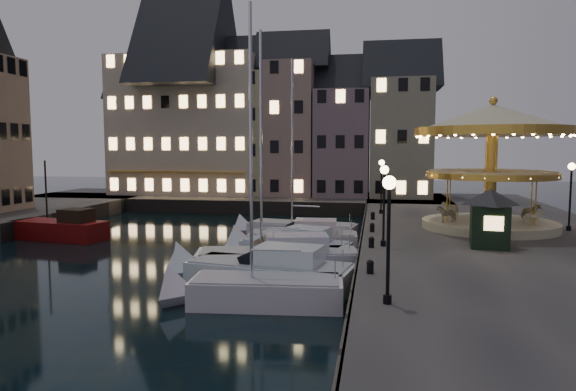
% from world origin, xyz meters
% --- Properties ---
extents(ground, '(160.00, 160.00, 0.00)m').
position_xyz_m(ground, '(0.00, 0.00, 0.00)').
color(ground, black).
rests_on(ground, ground).
extents(quay_east, '(16.00, 56.00, 1.30)m').
position_xyz_m(quay_east, '(14.00, 6.00, 0.65)').
color(quay_east, '#474442').
rests_on(quay_east, ground).
extents(quay_north, '(44.00, 12.00, 1.30)m').
position_xyz_m(quay_north, '(-8.00, 28.00, 0.65)').
color(quay_north, '#474442').
rests_on(quay_north, ground).
extents(quaywall_e, '(0.15, 44.00, 1.30)m').
position_xyz_m(quaywall_e, '(6.00, 6.00, 0.65)').
color(quaywall_e, '#47423A').
rests_on(quaywall_e, ground).
extents(quaywall_n, '(48.00, 0.15, 1.30)m').
position_xyz_m(quaywall_n, '(-6.00, 22.00, 0.65)').
color(quaywall_n, '#47423A').
rests_on(quaywall_n, ground).
extents(streetlamp_a, '(0.44, 0.44, 4.17)m').
position_xyz_m(streetlamp_a, '(7.20, -9.00, 4.02)').
color(streetlamp_a, black).
rests_on(streetlamp_a, quay_east).
extents(streetlamp_b, '(0.44, 0.44, 4.17)m').
position_xyz_m(streetlamp_b, '(7.20, 1.00, 4.02)').
color(streetlamp_b, black).
rests_on(streetlamp_b, quay_east).
extents(streetlamp_c, '(0.44, 0.44, 4.17)m').
position_xyz_m(streetlamp_c, '(7.20, 14.50, 4.02)').
color(streetlamp_c, black).
rests_on(streetlamp_c, quay_east).
extents(streetlamp_d, '(0.44, 0.44, 4.17)m').
position_xyz_m(streetlamp_d, '(18.50, 8.00, 4.02)').
color(streetlamp_d, black).
rests_on(streetlamp_d, quay_east).
extents(bollard_a, '(0.30, 0.30, 0.57)m').
position_xyz_m(bollard_a, '(6.60, -5.00, 1.60)').
color(bollard_a, black).
rests_on(bollard_a, quay_east).
extents(bollard_b, '(0.30, 0.30, 0.57)m').
position_xyz_m(bollard_b, '(6.60, 0.50, 1.60)').
color(bollard_b, black).
rests_on(bollard_b, quay_east).
extents(bollard_c, '(0.30, 0.30, 0.57)m').
position_xyz_m(bollard_c, '(6.60, 5.50, 1.60)').
color(bollard_c, black).
rests_on(bollard_c, quay_east).
extents(bollard_d, '(0.30, 0.30, 0.57)m').
position_xyz_m(bollard_d, '(6.60, 11.00, 1.60)').
color(bollard_d, black).
rests_on(bollard_d, quay_east).
extents(townhouse_na, '(5.50, 8.00, 12.80)m').
position_xyz_m(townhouse_na, '(-19.50, 30.00, 7.78)').
color(townhouse_na, tan).
rests_on(townhouse_na, quay_north).
extents(townhouse_nb, '(6.16, 8.00, 13.80)m').
position_xyz_m(townhouse_nb, '(-14.05, 30.00, 8.28)').
color(townhouse_nb, gray).
rests_on(townhouse_nb, quay_north).
extents(townhouse_nc, '(6.82, 8.00, 14.80)m').
position_xyz_m(townhouse_nc, '(-8.00, 30.00, 8.78)').
color(townhouse_nc, tan).
rests_on(townhouse_nc, quay_north).
extents(townhouse_nd, '(5.50, 8.00, 15.80)m').
position_xyz_m(townhouse_nd, '(-2.25, 30.00, 9.28)').
color(townhouse_nd, gray).
rests_on(townhouse_nd, quay_north).
extents(townhouse_ne, '(6.16, 8.00, 12.80)m').
position_xyz_m(townhouse_ne, '(3.20, 30.00, 7.78)').
color(townhouse_ne, slate).
rests_on(townhouse_ne, quay_north).
extents(townhouse_nf, '(6.82, 8.00, 13.80)m').
position_xyz_m(townhouse_nf, '(9.25, 30.00, 8.28)').
color(townhouse_nf, gray).
rests_on(townhouse_nf, quay_north).
extents(hotel_corner, '(17.60, 9.00, 16.80)m').
position_xyz_m(hotel_corner, '(-14.00, 30.00, 9.78)').
color(hotel_corner, beige).
rests_on(hotel_corner, quay_north).
extents(motorboat_a, '(7.21, 2.88, 11.94)m').
position_xyz_m(motorboat_a, '(1.93, -5.87, 0.54)').
color(motorboat_a, silver).
rests_on(motorboat_a, ground).
extents(motorboat_b, '(8.75, 3.96, 2.15)m').
position_xyz_m(motorboat_b, '(1.65, -2.96, 0.64)').
color(motorboat_b, silver).
rests_on(motorboat_b, ground).
extents(motorboat_c, '(9.36, 4.19, 12.40)m').
position_xyz_m(motorboat_c, '(1.47, -0.28, 0.68)').
color(motorboat_c, silver).
rests_on(motorboat_c, ground).
extents(motorboat_d, '(7.21, 4.00, 2.15)m').
position_xyz_m(motorboat_d, '(1.96, 2.70, 0.64)').
color(motorboat_d, silver).
rests_on(motorboat_d, ground).
extents(motorboat_e, '(7.78, 2.74, 2.15)m').
position_xyz_m(motorboat_e, '(1.94, 5.58, 0.64)').
color(motorboat_e, silver).
rests_on(motorboat_e, ground).
extents(motorboat_f, '(8.71, 3.61, 11.51)m').
position_xyz_m(motorboat_f, '(1.13, 9.83, 0.53)').
color(motorboat_f, silver).
rests_on(motorboat_f, ground).
extents(red_fishing_boat, '(6.93, 3.24, 5.70)m').
position_xyz_m(red_fishing_boat, '(-14.82, 6.56, 0.69)').
color(red_fishing_boat, '#660A0B').
rests_on(red_fishing_boat, ground).
extents(carousel, '(9.38, 9.38, 8.21)m').
position_xyz_m(carousel, '(13.84, 7.94, 6.70)').
color(carousel, '#C5BE91').
rests_on(carousel, quay_east).
extents(ticket_kiosk, '(2.90, 2.90, 3.40)m').
position_xyz_m(ticket_kiosk, '(12.53, 1.62, 3.32)').
color(ticket_kiosk, black).
rests_on(ticket_kiosk, quay_east).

